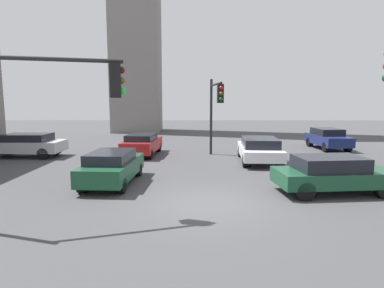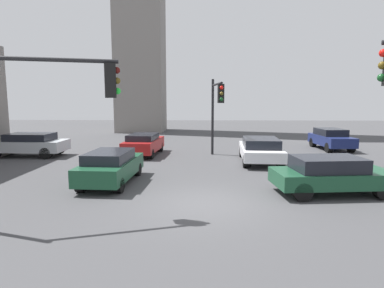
% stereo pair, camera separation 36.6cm
% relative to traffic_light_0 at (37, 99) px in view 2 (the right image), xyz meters
% --- Properties ---
extents(ground_plane, '(88.73, 88.73, 0.00)m').
position_rel_traffic_light_0_xyz_m(ground_plane, '(4.68, 1.62, -3.51)').
color(ground_plane, '#424244').
extents(traffic_light_0, '(4.27, 1.52, 4.87)m').
position_rel_traffic_light_0_xyz_m(traffic_light_0, '(0.00, 0.00, 0.00)').
color(traffic_light_0, black).
rests_on(traffic_light_0, ground_plane).
extents(traffic_light_1, '(0.59, 3.47, 4.73)m').
position_rel_traffic_light_0_xyz_m(traffic_light_1, '(5.44, 10.07, -0.21)').
color(traffic_light_1, black).
rests_on(traffic_light_1, ground_plane).
extents(car_0, '(4.48, 2.30, 1.40)m').
position_rel_traffic_light_0_xyz_m(car_0, '(9.38, 2.94, -2.77)').
color(car_0, '#19472D').
rests_on(car_0, ground_plane).
extents(car_1, '(4.65, 2.11, 1.43)m').
position_rel_traffic_light_0_xyz_m(car_1, '(-6.10, 10.64, -2.74)').
color(car_1, '#ADB2B7').
rests_on(car_1, ground_plane).
extents(car_2, '(2.04, 4.05, 1.45)m').
position_rel_traffic_light_0_xyz_m(car_2, '(13.65, 14.05, -2.74)').
color(car_2, navy).
rests_on(car_2, ground_plane).
extents(car_4, '(2.11, 4.31, 1.35)m').
position_rel_traffic_light_0_xyz_m(car_4, '(0.94, 11.32, -2.78)').
color(car_4, maroon).
rests_on(car_4, ground_plane).
extents(car_5, '(1.97, 4.26, 1.39)m').
position_rel_traffic_light_0_xyz_m(car_5, '(0.81, 4.23, -2.78)').
color(car_5, '#19472D').
rests_on(car_5, ground_plane).
extents(car_6, '(2.35, 4.76, 1.38)m').
position_rel_traffic_light_0_xyz_m(car_6, '(7.85, 9.07, -2.77)').
color(car_6, silver).
rests_on(car_6, ground_plane).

